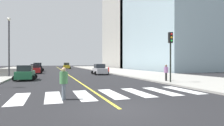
# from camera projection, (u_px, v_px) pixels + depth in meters

# --- Properties ---
(ground_plane) EXTENTS (220.00, 220.00, 0.00)m
(ground_plane) POSITION_uv_depth(u_px,v_px,m) (120.00, 109.00, 8.30)
(ground_plane) COLOR black
(sidewalk_kerb_east) EXTENTS (10.00, 120.00, 0.15)m
(sidewalk_kerb_east) POSITION_uv_depth(u_px,v_px,m) (148.00, 74.00, 31.08)
(sidewalk_kerb_east) COLOR #9E9B93
(sidewalk_kerb_east) RESTS_ON ground
(crosswalk_paint) EXTENTS (13.50, 4.00, 0.01)m
(crosswalk_paint) POSITION_uv_depth(u_px,v_px,m) (98.00, 94.00, 12.10)
(crosswalk_paint) COLOR silver
(crosswalk_paint) RESTS_ON ground
(lane_divider_paint) EXTENTS (0.16, 80.00, 0.01)m
(lane_divider_paint) POSITION_uv_depth(u_px,v_px,m) (62.00, 71.00, 46.35)
(lane_divider_paint) COLOR yellow
(lane_divider_paint) RESTS_ON ground
(parking_garage_concrete) EXTENTS (18.00, 24.00, 28.73)m
(parking_garage_concrete) POSITION_uv_depth(u_px,v_px,m) (133.00, 30.00, 73.41)
(parking_garage_concrete) COLOR #9E9B93
(parking_garage_concrete) RESTS_ON ground
(car_green_nearest) EXTENTS (2.41, 3.80, 1.68)m
(car_green_nearest) POSITION_uv_depth(u_px,v_px,m) (25.00, 73.00, 21.69)
(car_green_nearest) COLOR #236B42
(car_green_nearest) RESTS_ON ground
(car_red_second) EXTENTS (2.44, 3.83, 1.69)m
(car_red_second) POSITION_uv_depth(u_px,v_px,m) (35.00, 69.00, 34.20)
(car_red_second) COLOR red
(car_red_second) RESTS_ON ground
(car_silver_third) EXTENTS (2.45, 3.89, 1.73)m
(car_silver_third) POSITION_uv_depth(u_px,v_px,m) (100.00, 70.00, 31.52)
(car_silver_third) COLOR #B7B7BC
(car_silver_third) RESTS_ON ground
(car_black_fourth) EXTENTS (2.71, 4.28, 1.90)m
(car_black_fourth) POSITION_uv_depth(u_px,v_px,m) (38.00, 67.00, 42.86)
(car_black_fourth) COLOR black
(car_black_fourth) RESTS_ON ground
(car_yellow_fifth) EXTENTS (2.72, 4.23, 1.85)m
(car_yellow_fifth) POSITION_uv_depth(u_px,v_px,m) (66.00, 66.00, 58.51)
(car_yellow_fifth) COLOR gold
(car_yellow_fifth) RESTS_ON ground
(traffic_light_near_corner) EXTENTS (0.36, 0.41, 4.68)m
(traffic_light_near_corner) POSITION_uv_depth(u_px,v_px,m) (171.00, 47.00, 18.11)
(traffic_light_near_corner) COLOR black
(traffic_light_near_corner) RESTS_ON sidewalk_kerb_east
(pedestrian_crossing) EXTENTS (0.43, 0.43, 1.75)m
(pedestrian_crossing) POSITION_uv_depth(u_px,v_px,m) (64.00, 82.00, 10.44)
(pedestrian_crossing) COLOR slate
(pedestrian_crossing) RESTS_ON ground
(pedestrian_waiting_east) EXTENTS (0.40, 0.40, 1.62)m
(pedestrian_waiting_east) POSITION_uv_depth(u_px,v_px,m) (166.00, 72.00, 19.52)
(pedestrian_waiting_east) COLOR black
(pedestrian_waiting_east) RESTS_ON sidewalk_kerb_east
(fire_hydrant) EXTENTS (0.26, 0.26, 0.89)m
(fire_hydrant) POSITION_uv_depth(u_px,v_px,m) (109.00, 70.00, 37.16)
(fire_hydrant) COLOR red
(fire_hydrant) RESTS_ON sidewalk_kerb_east
(street_lamp) EXTENTS (0.44, 0.44, 7.78)m
(street_lamp) POSITION_uv_depth(u_px,v_px,m) (9.00, 42.00, 25.62)
(street_lamp) COLOR #38383D
(street_lamp) RESTS_ON sidewalk_kerb_west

